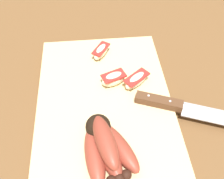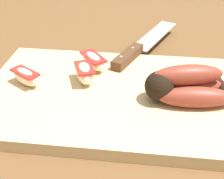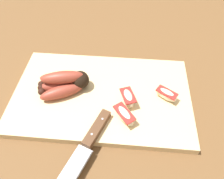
# 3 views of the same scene
# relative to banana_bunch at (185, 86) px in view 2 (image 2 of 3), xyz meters

# --- Properties ---
(ground_plane) EXTENTS (6.00, 6.00, 0.00)m
(ground_plane) POSITION_rel_banana_bunch_xyz_m (-0.11, -0.01, -0.04)
(ground_plane) COLOR brown
(cutting_board) EXTENTS (0.47, 0.29, 0.02)m
(cutting_board) POSITION_rel_banana_bunch_xyz_m (-0.10, 0.01, -0.03)
(cutting_board) COLOR #DBBC84
(cutting_board) RESTS_ON ground_plane
(banana_bunch) EXTENTS (0.14, 0.11, 0.06)m
(banana_bunch) POSITION_rel_banana_bunch_xyz_m (0.00, 0.00, 0.00)
(banana_bunch) COLOR black
(banana_bunch) RESTS_ON cutting_board
(chefs_knife) EXTENTS (0.13, 0.27, 0.02)m
(chefs_knife) POSITION_rel_banana_bunch_xyz_m (-0.08, 0.17, -0.02)
(chefs_knife) COLOR silver
(chefs_knife) RESTS_ON cutting_board
(apple_wedge_near) EXTENTS (0.06, 0.05, 0.03)m
(apple_wedge_near) POSITION_rel_banana_bunch_xyz_m (-0.27, 0.01, -0.01)
(apple_wedge_near) COLOR #F4E5C1
(apple_wedge_near) RESTS_ON cutting_board
(apple_wedge_middle) EXTENTS (0.05, 0.06, 0.03)m
(apple_wedge_middle) POSITION_rel_banana_bunch_xyz_m (-0.17, 0.03, -0.01)
(apple_wedge_middle) COLOR #F4E5C1
(apple_wedge_middle) RESTS_ON cutting_board
(apple_wedge_far) EXTENTS (0.06, 0.07, 0.03)m
(apple_wedge_far) POSITION_rel_banana_bunch_xyz_m (-0.16, 0.08, -0.01)
(apple_wedge_far) COLOR #F4E5C1
(apple_wedge_far) RESTS_ON cutting_board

